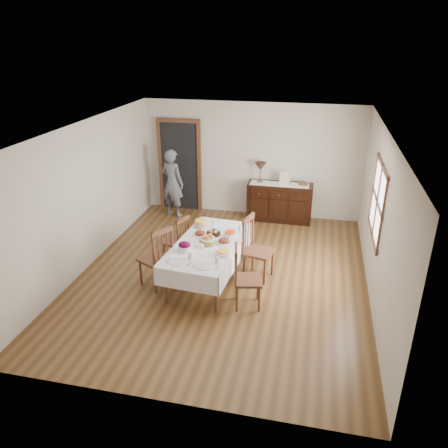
% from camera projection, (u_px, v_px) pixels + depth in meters
% --- Properties ---
extents(ground, '(6.00, 6.00, 0.00)m').
position_uv_depth(ground, '(223.00, 275.00, 7.81)').
color(ground, brown).
extents(room_shell, '(5.02, 6.02, 2.65)m').
position_uv_depth(room_shell, '(220.00, 179.00, 7.55)').
color(room_shell, silver).
rests_on(room_shell, ground).
extents(dining_table, '(1.25, 2.17, 0.72)m').
position_uv_depth(dining_table, '(209.00, 248.00, 7.40)').
color(dining_table, white).
rests_on(dining_table, ground).
extents(chair_left_near, '(0.63, 0.63, 1.11)m').
position_uv_depth(chair_left_near, '(158.00, 257.00, 7.24)').
color(chair_left_near, '#57301F').
rests_on(chair_left_near, ground).
extents(chair_left_far, '(0.49, 0.49, 0.94)m').
position_uv_depth(chair_left_far, '(178.00, 240.00, 8.03)').
color(chair_left_far, '#57301F').
rests_on(chair_left_far, ground).
extents(chair_right_near, '(0.50, 0.50, 1.02)m').
position_uv_depth(chair_right_near, '(245.00, 277.00, 6.74)').
color(chair_right_near, '#57301F').
rests_on(chair_right_near, ground).
extents(chair_right_far, '(0.57, 0.57, 1.13)m').
position_uv_depth(chair_right_far, '(256.00, 248.00, 7.53)').
color(chair_right_far, '#57301F').
rests_on(chair_right_far, ground).
extents(sideboard, '(1.45, 0.53, 0.87)m').
position_uv_depth(sideboard, '(280.00, 202.00, 9.92)').
color(sideboard, black).
rests_on(sideboard, ground).
extents(person, '(0.61, 0.50, 1.69)m').
position_uv_depth(person, '(172.00, 181.00, 10.02)').
color(person, '#595B67').
rests_on(person, ground).
extents(bread_basket, '(0.28, 0.28, 0.17)m').
position_uv_depth(bread_basket, '(208.00, 240.00, 7.30)').
color(bread_basket, olive).
rests_on(bread_basket, dining_table).
extents(egg_basket, '(0.24, 0.24, 0.11)m').
position_uv_depth(egg_basket, '(214.00, 233.00, 7.65)').
color(egg_basket, black).
rests_on(egg_basket, dining_table).
extents(ham_platter_a, '(0.27, 0.27, 0.11)m').
position_uv_depth(ham_platter_a, '(200.00, 234.00, 7.62)').
color(ham_platter_a, silver).
rests_on(ham_platter_a, dining_table).
extents(ham_platter_b, '(0.27, 0.27, 0.11)m').
position_uv_depth(ham_platter_b, '(224.00, 241.00, 7.35)').
color(ham_platter_b, silver).
rests_on(ham_platter_b, dining_table).
extents(beet_bowl, '(0.21, 0.21, 0.16)m').
position_uv_depth(beet_bowl, '(185.00, 247.00, 7.07)').
color(beet_bowl, silver).
rests_on(beet_bowl, dining_table).
extents(carrot_bowl, '(0.21, 0.21, 0.09)m').
position_uv_depth(carrot_bowl, '(230.00, 234.00, 7.60)').
color(carrot_bowl, silver).
rests_on(carrot_bowl, dining_table).
extents(pineapple_bowl, '(0.24, 0.24, 0.13)m').
position_uv_depth(pineapple_bowl, '(201.00, 224.00, 7.95)').
color(pineapple_bowl, tan).
rests_on(pineapple_bowl, dining_table).
extents(casserole_dish, '(0.26, 0.26, 0.08)m').
position_uv_depth(casserole_dish, '(223.00, 253.00, 6.97)').
color(casserole_dish, silver).
rests_on(casserole_dish, dining_table).
extents(butter_dish, '(0.15, 0.10, 0.07)m').
position_uv_depth(butter_dish, '(200.00, 246.00, 7.19)').
color(butter_dish, silver).
rests_on(butter_dish, dining_table).
extents(setting_left, '(0.43, 0.31, 0.10)m').
position_uv_depth(setting_left, '(182.00, 260.00, 6.77)').
color(setting_left, silver).
rests_on(setting_left, dining_table).
extents(setting_right, '(0.43, 0.31, 0.10)m').
position_uv_depth(setting_right, '(209.00, 264.00, 6.65)').
color(setting_right, silver).
rests_on(setting_right, dining_table).
extents(glass_far_a, '(0.06, 0.06, 0.09)m').
position_uv_depth(glass_far_a, '(214.00, 223.00, 8.01)').
color(glass_far_a, silver).
rests_on(glass_far_a, dining_table).
extents(glass_far_b, '(0.06, 0.06, 0.09)m').
position_uv_depth(glass_far_b, '(240.00, 227.00, 7.84)').
color(glass_far_b, silver).
rests_on(glass_far_b, dining_table).
extents(runner, '(1.30, 0.35, 0.01)m').
position_uv_depth(runner, '(280.00, 184.00, 9.71)').
color(runner, white).
rests_on(runner, sideboard).
extents(table_lamp, '(0.26, 0.26, 0.46)m').
position_uv_depth(table_lamp, '(260.00, 167.00, 9.71)').
color(table_lamp, brown).
rests_on(table_lamp, sideboard).
extents(picture_frame, '(0.22, 0.08, 0.28)m').
position_uv_depth(picture_frame, '(285.00, 179.00, 9.60)').
color(picture_frame, '#CFAE98').
rests_on(picture_frame, sideboard).
extents(deco_bowl, '(0.20, 0.20, 0.06)m').
position_uv_depth(deco_bowl, '(303.00, 184.00, 9.66)').
color(deco_bowl, '#57301F').
rests_on(deco_bowl, sideboard).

